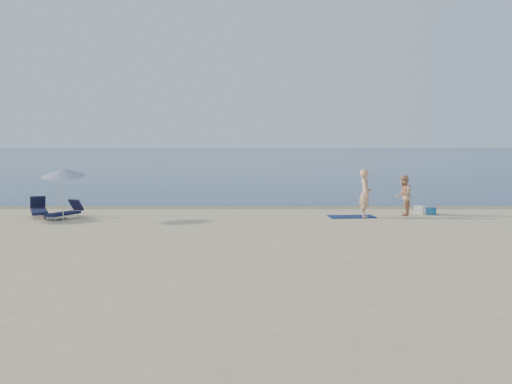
# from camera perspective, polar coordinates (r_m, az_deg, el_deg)

# --- Properties ---
(ground) EXTENTS (160.00, 160.00, 0.00)m
(ground) POSITION_cam_1_polar(r_m,az_deg,el_deg) (10.48, 4.79, -13.09)
(ground) COLOR beige
(ground) RESTS_ON ground
(sea) EXTENTS (240.00, 160.00, 0.01)m
(sea) POSITION_cam_1_polar(r_m,az_deg,el_deg) (109.98, 0.36, 3.25)
(sea) COLOR #0D2550
(sea) RESTS_ON ground
(wet_sand_strip) EXTENTS (240.00, 1.60, 0.00)m
(wet_sand_strip) POSITION_cam_1_polar(r_m,az_deg,el_deg) (29.52, 1.60, -1.36)
(wet_sand_strip) COLOR #847254
(wet_sand_strip) RESTS_ON ground
(person_left) EXTENTS (0.57, 0.77, 1.95)m
(person_left) POSITION_cam_1_polar(r_m,az_deg,el_deg) (26.01, 9.68, -0.13)
(person_left) COLOR tan
(person_left) RESTS_ON ground
(person_right) EXTENTS (0.85, 0.97, 1.67)m
(person_right) POSITION_cam_1_polar(r_m,az_deg,el_deg) (27.07, 12.98, -0.29)
(person_right) COLOR tan
(person_right) RESTS_ON ground
(beach_towel) EXTENTS (1.94, 1.19, 0.03)m
(beach_towel) POSITION_cam_1_polar(r_m,az_deg,el_deg) (26.21, 8.51, -2.18)
(beach_towel) COLOR #0E1C49
(beach_towel) RESTS_ON ground
(white_bag) EXTENTS (0.47, 0.44, 0.33)m
(white_bag) POSITION_cam_1_polar(r_m,az_deg,el_deg) (27.94, 14.25, -1.54)
(white_bag) COLOR white
(white_bag) RESTS_ON ground
(blue_cooler) EXTENTS (0.49, 0.40, 0.31)m
(blue_cooler) POSITION_cam_1_polar(r_m,az_deg,el_deg) (27.74, 15.28, -1.63)
(blue_cooler) COLOR #1B5895
(blue_cooler) RESTS_ON ground
(umbrella_near) EXTENTS (1.83, 1.85, 2.18)m
(umbrella_near) POSITION_cam_1_polar(r_m,az_deg,el_deg) (25.60, -16.77, 1.67)
(umbrella_near) COLOR silver
(umbrella_near) RESTS_ON ground
(lounger_left) EXTENTS (1.24, 1.94, 0.81)m
(lounger_left) POSITION_cam_1_polar(r_m,az_deg,el_deg) (27.26, -18.73, -1.53)
(lounger_left) COLOR black
(lounger_left) RESTS_ON ground
(lounger_right) EXTENTS (1.26, 1.73, 0.74)m
(lounger_right) POSITION_cam_1_polar(r_m,az_deg,el_deg) (26.47, -16.60, -1.72)
(lounger_right) COLOR #121533
(lounger_right) RESTS_ON ground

